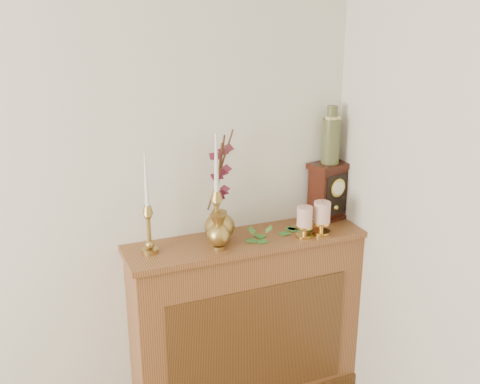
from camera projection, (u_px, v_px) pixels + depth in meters
name	position (u px, v px, depth m)	size (l,w,h in m)	color
console_shelf	(247.00, 323.00, 2.96)	(1.24, 0.34, 0.93)	brown
candlestick_left	(148.00, 221.00, 2.59)	(0.08, 0.08, 0.48)	#A98843
candlestick_center	(217.00, 208.00, 2.70)	(0.09, 0.09, 0.54)	#A98843
bud_vase	(218.00, 232.00, 2.64)	(0.11, 0.11, 0.18)	#A98843
ginger_jar	(220.00, 189.00, 2.75)	(0.23, 0.24, 0.56)	#A98843
pillar_candle_left	(305.00, 220.00, 2.79)	(0.09, 0.09, 0.17)	gold
pillar_candle_right	(322.00, 216.00, 2.82)	(0.09, 0.09, 0.18)	gold
ivy_garland	(284.00, 234.00, 2.81)	(0.46, 0.22, 0.08)	#32722B
mantel_clock	(328.00, 192.00, 3.02)	(0.24, 0.19, 0.31)	#35120A
ceramic_vase	(331.00, 138.00, 2.92)	(0.09, 0.09, 0.31)	#1B3628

